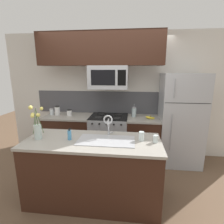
# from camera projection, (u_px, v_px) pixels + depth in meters

# --- Properties ---
(ground_plane) EXTENTS (10.00, 10.00, 0.00)m
(ground_plane) POSITION_uv_depth(u_px,v_px,m) (102.00, 183.00, 2.90)
(ground_plane) COLOR brown
(rear_partition) EXTENTS (5.20, 0.10, 2.60)m
(rear_partition) POSITION_uv_depth(u_px,v_px,m) (125.00, 95.00, 3.80)
(rear_partition) COLOR silver
(rear_partition) RESTS_ON ground
(splash_band) EXTENTS (3.29, 0.01, 0.48)m
(splash_band) POSITION_uv_depth(u_px,v_px,m) (111.00, 102.00, 3.82)
(splash_band) COLOR #4C4C51
(splash_band) RESTS_ON rear_partition
(back_counter_left) EXTENTS (0.98, 0.65, 0.91)m
(back_counter_left) POSITION_uv_depth(u_px,v_px,m) (70.00, 136.00, 3.76)
(back_counter_left) COLOR #381E14
(back_counter_left) RESTS_ON ground
(back_counter_right) EXTENTS (0.67, 0.65, 0.91)m
(back_counter_right) POSITION_uv_depth(u_px,v_px,m) (143.00, 139.00, 3.58)
(back_counter_right) COLOR #381E14
(back_counter_right) RESTS_ON ground
(stove_range) EXTENTS (0.76, 0.64, 0.93)m
(stove_range) POSITION_uv_depth(u_px,v_px,m) (109.00, 137.00, 3.66)
(stove_range) COLOR #A8AAAF
(stove_range) RESTS_ON ground
(microwave) EXTENTS (0.74, 0.40, 0.43)m
(microwave) POSITION_uv_depth(u_px,v_px,m) (109.00, 77.00, 3.36)
(microwave) COLOR #A8AAAF
(upper_cabinet_band) EXTENTS (2.34, 0.34, 0.60)m
(upper_cabinet_band) POSITION_uv_depth(u_px,v_px,m) (100.00, 49.00, 3.23)
(upper_cabinet_band) COLOR #381E14
(refrigerator) EXTENTS (0.79, 0.74, 1.78)m
(refrigerator) POSITION_uv_depth(u_px,v_px,m) (180.00, 120.00, 3.42)
(refrigerator) COLOR #A8AAAF
(refrigerator) RESTS_ON ground
(storage_jar_tall) EXTENTS (0.08, 0.08, 0.14)m
(storage_jar_tall) POSITION_uv_depth(u_px,v_px,m) (52.00, 112.00, 3.70)
(storage_jar_tall) COLOR silver
(storage_jar_tall) RESTS_ON back_counter_left
(storage_jar_medium) EXTENTS (0.10, 0.10, 0.20)m
(storage_jar_medium) POSITION_uv_depth(u_px,v_px,m) (57.00, 110.00, 3.67)
(storage_jar_medium) COLOR silver
(storage_jar_medium) RESTS_ON back_counter_left
(storage_jar_short) EXTENTS (0.10, 0.10, 0.13)m
(storage_jar_short) POSITION_uv_depth(u_px,v_px,m) (69.00, 113.00, 3.63)
(storage_jar_short) COLOR silver
(storage_jar_short) RESTS_ON back_counter_left
(banana_bunch) EXTENTS (0.19, 0.12, 0.08)m
(banana_bunch) POSITION_uv_depth(u_px,v_px,m) (150.00, 118.00, 3.40)
(banana_bunch) COLOR yellow
(banana_bunch) RESTS_ON back_counter_right
(french_press) EXTENTS (0.09, 0.09, 0.27)m
(french_press) POSITION_uv_depth(u_px,v_px,m) (134.00, 112.00, 3.54)
(french_press) COLOR silver
(french_press) RESTS_ON back_counter_right
(island_counter) EXTENTS (1.84, 0.77, 0.91)m
(island_counter) POSITION_uv_depth(u_px,v_px,m) (93.00, 170.00, 2.46)
(island_counter) COLOR #381E14
(island_counter) RESTS_ON ground
(kitchen_sink) EXTENTS (0.76, 0.40, 0.16)m
(kitchen_sink) POSITION_uv_depth(u_px,v_px,m) (106.00, 145.00, 2.35)
(kitchen_sink) COLOR #ADAFB5
(kitchen_sink) RESTS_ON island_counter
(sink_faucet) EXTENTS (0.14, 0.14, 0.31)m
(sink_faucet) POSITION_uv_depth(u_px,v_px,m) (108.00, 122.00, 2.48)
(sink_faucet) COLOR #B7BABF
(sink_faucet) RESTS_ON island_counter
(dish_soap_bottle) EXTENTS (0.06, 0.05, 0.16)m
(dish_soap_bottle) POSITION_uv_depth(u_px,v_px,m) (69.00, 135.00, 2.36)
(dish_soap_bottle) COLOR #4C93C6
(dish_soap_bottle) RESTS_ON island_counter
(drinking_glass) EXTENTS (0.07, 0.07, 0.12)m
(drinking_glass) POSITION_uv_depth(u_px,v_px,m) (141.00, 136.00, 2.32)
(drinking_glass) COLOR silver
(drinking_glass) RESTS_ON island_counter
(spare_glass) EXTENTS (0.07, 0.07, 0.10)m
(spare_glass) POSITION_uv_depth(u_px,v_px,m) (156.00, 139.00, 2.27)
(spare_glass) COLOR silver
(spare_glass) RESTS_ON island_counter
(flower_vase) EXTENTS (0.17, 0.14, 0.46)m
(flower_vase) POSITION_uv_depth(u_px,v_px,m) (37.00, 128.00, 2.37)
(flower_vase) COLOR silver
(flower_vase) RESTS_ON island_counter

